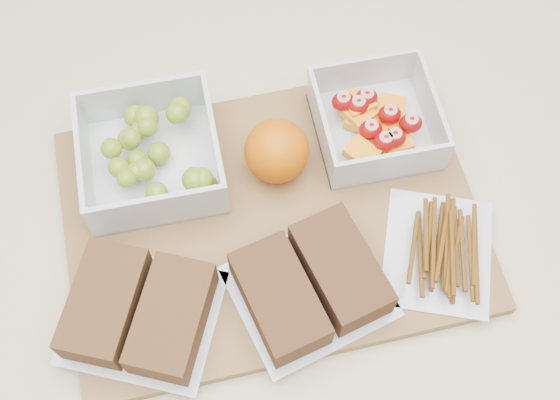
# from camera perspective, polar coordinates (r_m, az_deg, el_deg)

# --- Properties ---
(ground) EXTENTS (4.00, 4.00, 0.00)m
(ground) POSITION_cam_1_polar(r_m,az_deg,el_deg) (1.60, 0.08, -15.21)
(ground) COLOR gray
(ground) RESTS_ON ground
(counter) EXTENTS (1.20, 0.90, 0.90)m
(counter) POSITION_cam_1_polar(r_m,az_deg,el_deg) (1.16, 0.10, -11.06)
(counter) COLOR beige
(counter) RESTS_ON ground
(cutting_board) EXTENTS (0.43, 0.31, 0.02)m
(cutting_board) POSITION_cam_1_polar(r_m,az_deg,el_deg) (0.73, -0.69, -1.58)
(cutting_board) COLOR olive
(cutting_board) RESTS_ON counter
(grape_container) EXTENTS (0.14, 0.14, 0.06)m
(grape_container) POSITION_cam_1_polar(r_m,az_deg,el_deg) (0.74, -10.30, 3.80)
(grape_container) COLOR silver
(grape_container) RESTS_ON cutting_board
(fruit_container) EXTENTS (0.12, 0.12, 0.05)m
(fruit_container) POSITION_cam_1_polar(r_m,az_deg,el_deg) (0.76, 7.75, 6.31)
(fruit_container) COLOR silver
(fruit_container) RESTS_ON cutting_board
(orange) EXTENTS (0.07, 0.07, 0.07)m
(orange) POSITION_cam_1_polar(r_m,az_deg,el_deg) (0.72, -0.27, 3.98)
(orange) COLOR #E06205
(orange) RESTS_ON cutting_board
(sandwich_bag_left) EXTENTS (0.18, 0.17, 0.04)m
(sandwich_bag_left) POSITION_cam_1_polar(r_m,az_deg,el_deg) (0.68, -11.41, -8.86)
(sandwich_bag_left) COLOR silver
(sandwich_bag_left) RESTS_ON cutting_board
(sandwich_bag_center) EXTENTS (0.17, 0.16, 0.04)m
(sandwich_bag_center) POSITION_cam_1_polar(r_m,az_deg,el_deg) (0.67, 2.48, -6.86)
(sandwich_bag_center) COLOR silver
(sandwich_bag_center) RESTS_ON cutting_board
(pretzel_bag) EXTENTS (0.14, 0.16, 0.03)m
(pretzel_bag) POSITION_cam_1_polar(r_m,az_deg,el_deg) (0.71, 12.89, -3.79)
(pretzel_bag) COLOR silver
(pretzel_bag) RESTS_ON cutting_board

